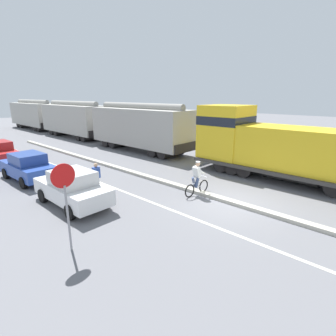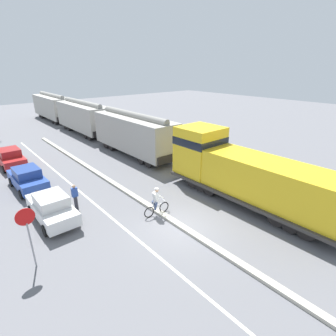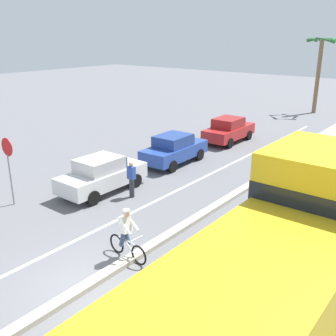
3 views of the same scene
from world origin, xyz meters
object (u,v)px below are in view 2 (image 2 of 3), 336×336
object	(u,v)px
cyclist	(156,202)
parked_car_white	(52,207)
hopper_car_lead	(134,134)
pedestrian_by_cars	(75,196)
hopper_car_middle	(83,117)
hopper_car_trailing	(53,107)
parked_car_blue	(27,178)
parked_car_red	(10,158)
stop_sign	(27,227)
locomotive	(240,173)

from	to	relation	value
cyclist	parked_car_white	bearing A→B (deg)	144.94
hopper_car_lead	cyclist	size ratio (longest dim) A/B	6.18
parked_car_white	pedestrian_by_cars	distance (m)	1.53
hopper_car_lead	pedestrian_by_cars	xyz separation A→B (m)	(-8.65, -6.53, -1.23)
hopper_car_middle	hopper_car_trailing	xyz separation A→B (m)	(0.00, 11.60, 0.00)
hopper_car_trailing	hopper_car_middle	bearing A→B (deg)	-90.00
hopper_car_trailing	pedestrian_by_cars	world-z (taller)	hopper_car_trailing
pedestrian_by_cars	hopper_car_middle	bearing A→B (deg)	64.49
hopper_car_lead	pedestrian_by_cars	world-z (taller)	hopper_car_lead
parked_car_blue	cyclist	distance (m)	9.86
parked_car_blue	parked_car_red	bearing A→B (deg)	89.31
parked_car_blue	pedestrian_by_cars	xyz separation A→B (m)	(1.44, -4.92, 0.03)
hopper_car_lead	stop_sign	world-z (taller)	hopper_car_lead
parked_car_white	stop_sign	size ratio (longest dim) A/B	1.46
locomotive	stop_sign	size ratio (longest dim) A/B	4.03
hopper_car_trailing	parked_car_blue	bearing A→B (deg)	-112.13
cyclist	parked_car_red	bearing A→B (deg)	107.97
locomotive	hopper_car_middle	xyz separation A→B (m)	(0.00, 23.76, 0.28)
hopper_car_trailing	hopper_car_lead	bearing A→B (deg)	-90.00
hopper_car_trailing	locomotive	bearing A→B (deg)	-90.00
parked_car_blue	cyclist	size ratio (longest dim) A/B	2.47
parked_car_red	pedestrian_by_cars	bearing A→B (deg)	-82.69
hopper_car_middle	parked_car_blue	bearing A→B (deg)	-127.38
parked_car_blue	parked_car_red	distance (m)	5.79
hopper_car_lead	hopper_car_middle	bearing A→B (deg)	90.00
parked_car_white	parked_car_blue	bearing A→B (deg)	89.47
hopper_car_trailing	parked_car_red	distance (m)	21.53
hopper_car_trailing	parked_car_white	distance (m)	31.77
parked_car_white	parked_car_red	size ratio (longest dim) A/B	1.00
parked_car_white	pedestrian_by_cars	size ratio (longest dim) A/B	2.59
cyclist	parked_car_blue	bearing A→B (deg)	118.80
hopper_car_lead	pedestrian_by_cars	distance (m)	10.91
cyclist	pedestrian_by_cars	distance (m)	4.98
hopper_car_lead	hopper_car_trailing	distance (m)	23.20
parked_car_red	stop_sign	distance (m)	14.54
locomotive	parked_car_blue	world-z (taller)	locomotive
locomotive	hopper_car_lead	xyz separation A→B (m)	(0.00, 12.16, 0.28)
parked_car_blue	parked_car_red	size ratio (longest dim) A/B	1.00
cyclist	hopper_car_lead	bearing A→B (deg)	62.48
hopper_car_lead	hopper_car_middle	size ratio (longest dim) A/B	1.00
hopper_car_middle	parked_car_blue	world-z (taller)	hopper_car_middle
locomotive	parked_car_red	size ratio (longest dim) A/B	2.75
parked_car_blue	pedestrian_by_cars	size ratio (longest dim) A/B	2.62
cyclist	pedestrian_by_cars	bearing A→B (deg)	131.61
hopper_car_lead	parked_car_blue	world-z (taller)	hopper_car_lead
hopper_car_lead	hopper_car_middle	distance (m)	11.60
hopper_car_trailing	pedestrian_by_cars	distance (m)	30.99
stop_sign	pedestrian_by_cars	bearing A→B (deg)	47.45
parked_car_blue	parked_car_red	xyz separation A→B (m)	(0.07, 5.79, 0.00)
pedestrian_by_cars	locomotive	bearing A→B (deg)	-33.05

